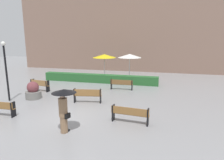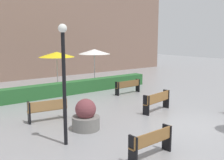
{
  "view_description": "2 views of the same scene",
  "coord_description": "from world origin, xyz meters",
  "px_view_note": "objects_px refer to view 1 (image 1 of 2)",
  "views": [
    {
      "loc": [
        4.68,
        -9.03,
        4.14
      ],
      "look_at": [
        1.13,
        5.13,
        1.02
      ],
      "focal_mm": 31.77,
      "sensor_mm": 36.0,
      "label": 1
    },
    {
      "loc": [
        -8.98,
        -5.86,
        3.56
      ],
      "look_at": [
        -0.4,
        5.31,
        1.2
      ],
      "focal_mm": 42.56,
      "sensor_mm": 36.0,
      "label": 2
    }
  ],
  "objects_px": {
    "bench_mid_center": "(87,95)",
    "bench_near_right": "(130,113)",
    "bench_back_row": "(122,84)",
    "lamp_post": "(6,65)",
    "patio_umbrella_yellow": "(104,56)",
    "pedestrian_with_umbrella": "(64,104)",
    "patio_umbrella_white": "(130,56)",
    "bench_near_left": "(1,107)",
    "bench_far_left": "(40,84)",
    "planter_pot": "(33,91)"
  },
  "relations": [
    {
      "from": "bench_far_left",
      "to": "bench_mid_center",
      "type": "bearing_deg",
      "value": -21.12
    },
    {
      "from": "pedestrian_with_umbrella",
      "to": "lamp_post",
      "type": "bearing_deg",
      "value": 150.33
    },
    {
      "from": "bench_near_left",
      "to": "bench_near_right",
      "type": "height_order",
      "value": "bench_near_right"
    },
    {
      "from": "patio_umbrella_yellow",
      "to": "planter_pot",
      "type": "bearing_deg",
      "value": -109.01
    },
    {
      "from": "bench_near_right",
      "to": "patio_umbrella_white",
      "type": "relative_size",
      "value": 0.73
    },
    {
      "from": "bench_mid_center",
      "to": "pedestrian_with_umbrella",
      "type": "distance_m",
      "value": 4.25
    },
    {
      "from": "bench_near_left",
      "to": "pedestrian_with_umbrella",
      "type": "bearing_deg",
      "value": -12.27
    },
    {
      "from": "patio_umbrella_yellow",
      "to": "patio_umbrella_white",
      "type": "xyz_separation_m",
      "value": [
        2.7,
        -0.51,
        0.12
      ]
    },
    {
      "from": "bench_back_row",
      "to": "bench_mid_center",
      "type": "relative_size",
      "value": 1.0
    },
    {
      "from": "bench_far_left",
      "to": "lamp_post",
      "type": "xyz_separation_m",
      "value": [
        -0.56,
        -2.66,
        1.87
      ]
    },
    {
      "from": "planter_pot",
      "to": "lamp_post",
      "type": "bearing_deg",
      "value": -147.6
    },
    {
      "from": "patio_umbrella_white",
      "to": "bench_far_left",
      "type": "bearing_deg",
      "value": -137.27
    },
    {
      "from": "pedestrian_with_umbrella",
      "to": "patio_umbrella_yellow",
      "type": "relative_size",
      "value": 0.81
    },
    {
      "from": "bench_near_right",
      "to": "patio_umbrella_yellow",
      "type": "relative_size",
      "value": 0.76
    },
    {
      "from": "bench_near_right",
      "to": "patio_umbrella_yellow",
      "type": "distance_m",
      "value": 11.53
    },
    {
      "from": "planter_pot",
      "to": "patio_umbrella_yellow",
      "type": "relative_size",
      "value": 0.48
    },
    {
      "from": "bench_far_left",
      "to": "lamp_post",
      "type": "distance_m",
      "value": 3.3
    },
    {
      "from": "patio_umbrella_yellow",
      "to": "pedestrian_with_umbrella",
      "type": "bearing_deg",
      "value": -81.99
    },
    {
      "from": "bench_near_right",
      "to": "lamp_post",
      "type": "bearing_deg",
      "value": 169.25
    },
    {
      "from": "lamp_post",
      "to": "patio_umbrella_yellow",
      "type": "height_order",
      "value": "lamp_post"
    },
    {
      "from": "bench_mid_center",
      "to": "bench_far_left",
      "type": "xyz_separation_m",
      "value": [
        -4.72,
        1.82,
        -0.02
      ]
    },
    {
      "from": "lamp_post",
      "to": "patio_umbrella_yellow",
      "type": "bearing_deg",
      "value": 65.42
    },
    {
      "from": "bench_near_left",
      "to": "patio_umbrella_yellow",
      "type": "relative_size",
      "value": 0.64
    },
    {
      "from": "bench_mid_center",
      "to": "bench_near_right",
      "type": "xyz_separation_m",
      "value": [
        3.16,
        -2.44,
        -0.05
      ]
    },
    {
      "from": "bench_back_row",
      "to": "planter_pot",
      "type": "relative_size",
      "value": 1.53
    },
    {
      "from": "bench_mid_center",
      "to": "bench_near_right",
      "type": "bearing_deg",
      "value": -37.7
    },
    {
      "from": "bench_near_left",
      "to": "patio_umbrella_yellow",
      "type": "distance_m",
      "value": 11.72
    },
    {
      "from": "patio_umbrella_yellow",
      "to": "bench_near_right",
      "type": "bearing_deg",
      "value": -67.51
    },
    {
      "from": "bench_back_row",
      "to": "bench_mid_center",
      "type": "distance_m",
      "value": 4.09
    },
    {
      "from": "bench_far_left",
      "to": "patio_umbrella_yellow",
      "type": "height_order",
      "value": "patio_umbrella_yellow"
    },
    {
      "from": "bench_near_left",
      "to": "planter_pot",
      "type": "xyz_separation_m",
      "value": [
        -0.28,
        3.2,
        0.02
      ]
    },
    {
      "from": "lamp_post",
      "to": "bench_near_right",
      "type": "bearing_deg",
      "value": -10.75
    },
    {
      "from": "bench_back_row",
      "to": "bench_near_right",
      "type": "relative_size",
      "value": 0.97
    },
    {
      "from": "bench_back_row",
      "to": "lamp_post",
      "type": "height_order",
      "value": "lamp_post"
    },
    {
      "from": "bench_mid_center",
      "to": "pedestrian_with_umbrella",
      "type": "relative_size",
      "value": 0.92
    },
    {
      "from": "bench_near_left",
      "to": "planter_pot",
      "type": "relative_size",
      "value": 1.33
    },
    {
      "from": "pedestrian_with_umbrella",
      "to": "patio_umbrella_yellow",
      "type": "bearing_deg",
      "value": 98.01
    },
    {
      "from": "bench_mid_center",
      "to": "bench_back_row",
      "type": "bearing_deg",
      "value": 68.76
    },
    {
      "from": "bench_near_right",
      "to": "planter_pot",
      "type": "distance_m",
      "value": 7.55
    },
    {
      "from": "patio_umbrella_yellow",
      "to": "bench_near_left",
      "type": "bearing_deg",
      "value": -102.53
    },
    {
      "from": "bench_near_left",
      "to": "lamp_post",
      "type": "height_order",
      "value": "lamp_post"
    },
    {
      "from": "pedestrian_with_umbrella",
      "to": "lamp_post",
      "type": "xyz_separation_m",
      "value": [
        -5.8,
        3.3,
        1.06
      ]
    },
    {
      "from": "bench_near_left",
      "to": "bench_far_left",
      "type": "relative_size",
      "value": 0.95
    },
    {
      "from": "bench_back_row",
      "to": "bench_far_left",
      "type": "bearing_deg",
      "value": -162.22
    },
    {
      "from": "bench_mid_center",
      "to": "patio_umbrella_yellow",
      "type": "bearing_deg",
      "value": 98.42
    },
    {
      "from": "pedestrian_with_umbrella",
      "to": "patio_umbrella_yellow",
      "type": "distance_m",
      "value": 12.39
    },
    {
      "from": "pedestrian_with_umbrella",
      "to": "patio_umbrella_yellow",
      "type": "xyz_separation_m",
      "value": [
        -1.72,
        12.23,
        0.96
      ]
    },
    {
      "from": "bench_far_left",
      "to": "bench_near_right",
      "type": "bearing_deg",
      "value": -28.43
    },
    {
      "from": "pedestrian_with_umbrella",
      "to": "planter_pot",
      "type": "xyz_separation_m",
      "value": [
        -4.51,
        4.12,
        -0.84
      ]
    },
    {
      "from": "bench_back_row",
      "to": "bench_mid_center",
      "type": "xyz_separation_m",
      "value": [
        -1.48,
        -3.81,
        0.05
      ]
    }
  ]
}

